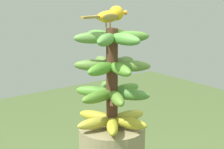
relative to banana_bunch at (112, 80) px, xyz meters
The scene contains 2 objects.
banana_bunch is the anchor object (origin of this frame).
perched_bird 0.22m from the banana_bunch, 28.51° to the right, with size 0.05×0.19×0.07m.
Camera 1 is at (-1.00, 0.77, 1.60)m, focal length 59.63 mm.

